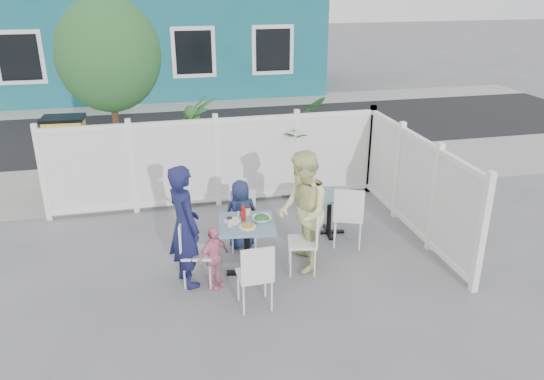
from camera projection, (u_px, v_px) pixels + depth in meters
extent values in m
plane|color=slate|center=(234.00, 271.00, 7.47)|extent=(80.00, 80.00, 0.00)
cube|color=gray|center=(205.00, 178.00, 10.90)|extent=(24.00, 2.60, 0.01)
cube|color=black|center=(190.00, 131.00, 14.24)|extent=(24.00, 5.00, 0.01)
cube|color=gray|center=(182.00, 105.00, 17.04)|extent=(24.00, 1.60, 0.01)
cube|color=#135A65|center=(156.00, 2.00, 18.89)|extent=(11.00, 6.00, 6.00)
cube|color=black|center=(79.00, 56.00, 16.21)|extent=(1.20, 0.04, 1.40)
cube|color=black|center=(209.00, 52.00, 17.03)|extent=(1.20, 0.04, 1.40)
cube|color=white|center=(217.00, 162.00, 9.35)|extent=(5.80, 0.04, 1.40)
cube|color=white|center=(215.00, 121.00, 9.07)|extent=(5.86, 0.08, 0.08)
cube|color=white|center=(219.00, 201.00, 9.64)|extent=(5.86, 0.08, 0.12)
cube|color=white|center=(415.00, 185.00, 8.32)|extent=(0.04, 3.60, 1.40)
cube|color=white|center=(420.00, 139.00, 8.05)|extent=(0.08, 3.66, 0.08)
cube|color=white|center=(411.00, 228.00, 8.61)|extent=(0.08, 3.66, 0.12)
cylinder|color=#382316|center=(117.00, 133.00, 9.67)|extent=(0.12, 0.12, 2.40)
ellipsoid|color=#225532|center=(108.00, 55.00, 9.14)|extent=(1.80, 1.62, 1.98)
cube|color=gold|center=(68.00, 153.00, 10.29)|extent=(0.74, 0.55, 1.33)
imported|color=#225532|center=(197.00, 146.00, 9.89)|extent=(1.05, 1.05, 1.84)
imported|color=#225532|center=(285.00, 145.00, 10.17)|extent=(1.96, 2.02, 1.71)
cube|color=#456D7F|center=(247.00, 224.00, 7.13)|extent=(0.83, 0.83, 0.04)
cylinder|color=black|center=(247.00, 249.00, 7.27)|extent=(0.09, 0.09, 0.72)
cube|color=black|center=(248.00, 272.00, 7.41)|extent=(0.59, 0.16, 0.04)
cube|color=black|center=(248.00, 272.00, 7.41)|extent=(0.16, 0.59, 0.04)
cube|color=#456D7F|center=(330.00, 195.00, 8.32)|extent=(0.73, 0.73, 0.04)
cylinder|color=black|center=(329.00, 214.00, 8.45)|extent=(0.07, 0.07, 0.63)
cube|color=black|center=(328.00, 232.00, 8.57)|extent=(0.52, 0.14, 0.04)
cube|color=black|center=(328.00, 232.00, 8.57)|extent=(0.14, 0.52, 0.04)
cube|color=white|center=(198.00, 253.00, 7.05)|extent=(0.48, 0.50, 0.04)
cube|color=white|center=(183.00, 236.00, 6.95)|extent=(0.12, 0.41, 0.45)
cylinder|color=white|center=(213.00, 261.00, 7.30)|extent=(0.02, 0.02, 0.45)
cylinder|color=white|center=(210.00, 274.00, 6.96)|extent=(0.02, 0.02, 0.45)
cylinder|color=white|center=(188.00, 261.00, 7.30)|extent=(0.02, 0.02, 0.45)
cylinder|color=white|center=(184.00, 274.00, 6.97)|extent=(0.02, 0.02, 0.45)
cube|color=white|center=(302.00, 242.00, 7.34)|extent=(0.47, 0.49, 0.04)
cube|color=white|center=(316.00, 226.00, 7.24)|extent=(0.12, 0.41, 0.44)
cylinder|color=white|center=(290.00, 263.00, 7.25)|extent=(0.02, 0.02, 0.44)
cylinder|color=white|center=(290.00, 250.00, 7.58)|extent=(0.02, 0.02, 0.44)
cylinder|color=white|center=(315.00, 263.00, 7.25)|extent=(0.02, 0.02, 0.44)
cylinder|color=white|center=(313.00, 250.00, 7.58)|extent=(0.02, 0.02, 0.44)
cube|color=white|center=(243.00, 223.00, 7.95)|extent=(0.44, 0.43, 0.04)
cube|color=white|center=(242.00, 203.00, 8.03)|extent=(0.40, 0.08, 0.43)
cylinder|color=white|center=(256.00, 240.00, 7.90)|extent=(0.02, 0.02, 0.43)
cylinder|color=white|center=(233.00, 241.00, 7.87)|extent=(0.02, 0.02, 0.43)
cylinder|color=white|center=(254.00, 230.00, 8.20)|extent=(0.02, 0.02, 0.43)
cylinder|color=white|center=(232.00, 231.00, 8.17)|extent=(0.02, 0.02, 0.43)
cube|color=white|center=(255.00, 275.00, 6.53)|extent=(0.42, 0.41, 0.04)
cube|color=white|center=(258.00, 265.00, 6.27)|extent=(0.41, 0.04, 0.44)
cylinder|color=white|center=(238.00, 285.00, 6.72)|extent=(0.02, 0.02, 0.44)
cylinder|color=white|center=(265.00, 281.00, 6.81)|extent=(0.02, 0.02, 0.44)
cylinder|color=white|center=(244.00, 300.00, 6.42)|extent=(0.02, 0.02, 0.44)
cylinder|color=white|center=(272.00, 295.00, 6.51)|extent=(0.02, 0.02, 0.44)
cube|color=white|center=(348.00, 216.00, 8.06)|extent=(0.57, 0.56, 0.04)
cube|color=white|center=(349.00, 205.00, 7.78)|extent=(0.42, 0.20, 0.47)
cylinder|color=white|center=(336.00, 224.00, 8.34)|extent=(0.03, 0.03, 0.47)
cylinder|color=white|center=(360.00, 226.00, 8.29)|extent=(0.03, 0.03, 0.47)
cylinder|color=white|center=(335.00, 234.00, 8.02)|extent=(0.03, 0.03, 0.47)
cylinder|color=white|center=(360.00, 236.00, 7.96)|extent=(0.03, 0.03, 0.47)
imported|color=#171A47|center=(184.00, 226.00, 6.89)|extent=(0.59, 0.72, 1.68)
imported|color=#D4D347|center=(302.00, 212.00, 7.27)|extent=(0.73, 0.90, 1.72)
imported|color=#1C274E|center=(241.00, 214.00, 7.97)|extent=(0.56, 0.41, 1.07)
imported|color=pink|center=(214.00, 258.00, 6.94)|extent=(0.54, 0.47, 0.87)
cylinder|color=white|center=(248.00, 227.00, 6.99)|extent=(0.22, 0.22, 0.01)
cylinder|color=white|center=(232.00, 221.00, 7.15)|extent=(0.23, 0.23, 0.02)
imported|color=white|center=(262.00, 219.00, 7.15)|extent=(0.26, 0.26, 0.06)
cylinder|color=beige|center=(230.00, 222.00, 7.00)|extent=(0.08, 0.08, 0.11)
cylinder|color=beige|center=(248.00, 211.00, 7.32)|extent=(0.08, 0.08, 0.12)
cylinder|color=#AF100F|center=(243.00, 214.00, 7.14)|extent=(0.06, 0.06, 0.20)
cylinder|color=white|center=(239.00, 214.00, 7.29)|extent=(0.03, 0.03, 0.08)
cylinder|color=black|center=(239.00, 214.00, 7.31)|extent=(0.03, 0.03, 0.07)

